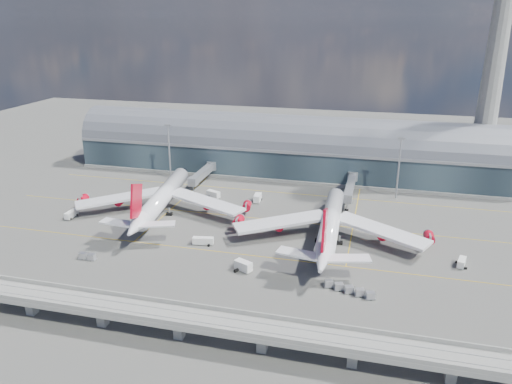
% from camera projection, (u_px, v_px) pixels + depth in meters
% --- Properties ---
extents(ground, '(500.00, 500.00, 0.00)m').
position_uv_depth(ground, '(243.00, 240.00, 167.34)').
color(ground, '#474744').
rests_on(ground, ground).
extents(taxi_lines, '(200.00, 80.12, 0.01)m').
position_uv_depth(taxi_lines, '(259.00, 216.00, 187.50)').
color(taxi_lines, gold).
rests_on(taxi_lines, ground).
extents(terminal, '(200.00, 30.00, 28.00)m').
position_uv_depth(terminal, '(288.00, 150.00, 234.68)').
color(terminal, '#1E2A33').
rests_on(terminal, ground).
extents(control_tower, '(19.00, 19.00, 103.00)m').
position_uv_depth(control_tower, '(494.00, 66.00, 205.87)').
color(control_tower, gray).
rests_on(control_tower, ground).
extents(guideway, '(220.00, 8.50, 7.20)m').
position_uv_depth(guideway, '(178.00, 318.00, 115.37)').
color(guideway, gray).
rests_on(guideway, ground).
extents(floodlight_mast_left, '(3.00, 0.70, 25.70)m').
position_uv_depth(floodlight_mast_left, '(169.00, 151.00, 224.61)').
color(floodlight_mast_left, gray).
rests_on(floodlight_mast_left, ground).
extents(floodlight_mast_right, '(3.00, 0.70, 25.70)m').
position_uv_depth(floodlight_mast_right, '(399.00, 167.00, 201.27)').
color(floodlight_mast_right, gray).
rests_on(floodlight_mast_right, ground).
extents(airliner_left, '(67.67, 71.18, 21.70)m').
position_uv_depth(airliner_left, '(162.00, 198.00, 188.09)').
color(airliner_left, white).
rests_on(airliner_left, ground).
extents(airliner_right, '(67.14, 70.16, 22.28)m').
position_uv_depth(airliner_right, '(330.00, 225.00, 165.44)').
color(airliner_right, white).
rests_on(airliner_right, ground).
extents(jet_bridge_left, '(4.40, 28.00, 7.25)m').
position_uv_depth(jet_bridge_left, '(204.00, 173.00, 221.82)').
color(jet_bridge_left, gray).
rests_on(jet_bridge_left, ground).
extents(jet_bridge_right, '(4.40, 32.00, 7.25)m').
position_uv_depth(jet_bridge_right, '(350.00, 186.00, 204.94)').
color(jet_bridge_right, gray).
rests_on(jet_bridge_right, ground).
extents(service_truck_0, '(2.26, 6.23, 2.58)m').
position_uv_depth(service_truck_0, '(71.00, 214.00, 185.78)').
color(service_truck_0, silver).
rests_on(service_truck_0, ground).
extents(service_truck_1, '(5.87, 4.50, 3.09)m').
position_uv_depth(service_truck_1, '(243.00, 266.00, 147.09)').
color(service_truck_1, silver).
rests_on(service_truck_1, ground).
extents(service_truck_2, '(7.11, 3.15, 2.49)m').
position_uv_depth(service_truck_2, '(203.00, 241.00, 164.06)').
color(service_truck_2, silver).
rests_on(service_truck_2, ground).
extents(service_truck_3, '(3.21, 5.43, 2.47)m').
position_uv_depth(service_truck_3, '(462.00, 262.00, 149.78)').
color(service_truck_3, silver).
rests_on(service_truck_3, ground).
extents(service_truck_4, '(2.99, 5.60, 3.17)m').
position_uv_depth(service_truck_4, '(257.00, 198.00, 201.34)').
color(service_truck_4, silver).
rests_on(service_truck_4, ground).
extents(service_truck_5, '(6.30, 4.41, 2.85)m').
position_uv_depth(service_truck_5, '(213.00, 194.00, 206.13)').
color(service_truck_5, silver).
rests_on(service_truck_5, ground).
extents(cargo_train_0, '(5.80, 2.10, 1.94)m').
position_uv_depth(cargo_train_0, '(87.00, 256.00, 154.08)').
color(cargo_train_0, gray).
rests_on(cargo_train_0, ground).
extents(cargo_train_1, '(14.54, 5.97, 1.94)m').
position_uv_depth(cargo_train_1, '(349.00, 290.00, 135.53)').
color(cargo_train_1, gray).
rests_on(cargo_train_1, ground).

